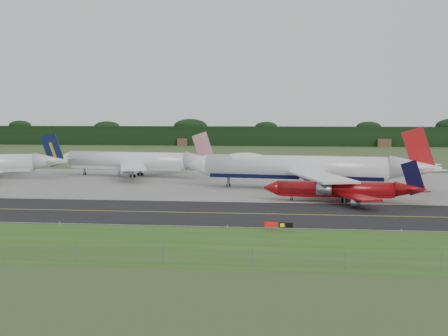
% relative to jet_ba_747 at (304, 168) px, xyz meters
% --- Properties ---
extents(ground, '(600.00, 600.00, 0.00)m').
position_rel_jet_ba_747_xyz_m(ground, '(-13.54, -37.96, -5.79)').
color(ground, '#415527').
rests_on(ground, ground).
extents(grass_verge, '(400.00, 30.00, 0.01)m').
position_rel_jet_ba_747_xyz_m(grass_verge, '(-13.54, -72.96, -5.79)').
color(grass_verge, '#2D5318').
rests_on(grass_verge, ground).
extents(taxiway, '(400.00, 32.00, 0.02)m').
position_rel_jet_ba_747_xyz_m(taxiway, '(-13.54, -41.96, -5.78)').
color(taxiway, black).
rests_on(taxiway, ground).
extents(apron, '(400.00, 78.00, 0.01)m').
position_rel_jet_ba_747_xyz_m(apron, '(-13.54, 13.04, -5.78)').
color(apron, gray).
rests_on(apron, ground).
extents(taxiway_centreline, '(400.00, 0.40, 0.00)m').
position_rel_jet_ba_747_xyz_m(taxiway_centreline, '(-13.54, -41.96, -5.76)').
color(taxiway_centreline, yellow).
rests_on(taxiway_centreline, taxiway).
extents(taxiway_edge_line, '(400.00, 0.25, 0.00)m').
position_rel_jet_ba_747_xyz_m(taxiway_edge_line, '(-13.54, -57.46, -5.76)').
color(taxiway_edge_line, silver).
rests_on(taxiway_edge_line, taxiway).
extents(perimeter_fence, '(320.00, 0.10, 320.00)m').
position_rel_jet_ba_747_xyz_m(perimeter_fence, '(-13.54, -85.96, -4.69)').
color(perimeter_fence, slate).
rests_on(perimeter_fence, ground).
extents(horizon_treeline, '(700.00, 25.00, 12.00)m').
position_rel_jet_ba_747_xyz_m(horizon_treeline, '(-13.54, 235.81, -0.32)').
color(horizon_treeline, black).
rests_on(horizon_treeline, ground).
extents(jet_ba_747, '(67.64, 55.53, 17.02)m').
position_rel_jet_ba_747_xyz_m(jet_ba_747, '(0.00, 0.00, 0.00)').
color(jet_ba_747, white).
rests_on(jet_ba_747, ground).
extents(jet_red_737, '(36.69, 29.89, 9.91)m').
position_rel_jet_ba_747_xyz_m(jet_red_737, '(8.88, -22.50, -3.05)').
color(jet_red_737, maroon).
rests_on(jet_red_737, ground).
extents(jet_star_tail, '(55.63, 46.10, 14.68)m').
position_rel_jet_ba_747_xyz_m(jet_star_tail, '(-53.47, 28.16, -0.90)').
color(jet_star_tail, white).
rests_on(jet_star_tail, ground).
extents(taxiway_sign, '(4.85, 0.48, 1.62)m').
position_rel_jet_ba_747_xyz_m(taxiway_sign, '(-4.92, -60.74, -4.65)').
color(taxiway_sign, slate).
rests_on(taxiway_sign, ground).
extents(edge_marker_left, '(0.16, 0.16, 0.50)m').
position_rel_jet_ba_747_xyz_m(edge_marker_left, '(-44.76, -58.46, -5.54)').
color(edge_marker_left, yellow).
rests_on(edge_marker_left, ground).
extents(edge_marker_center, '(0.16, 0.16, 0.50)m').
position_rel_jet_ba_747_xyz_m(edge_marker_center, '(-13.99, -58.46, -5.54)').
color(edge_marker_center, yellow).
rests_on(edge_marker_center, ground).
extents(edge_marker_right, '(0.16, 0.16, 0.50)m').
position_rel_jet_ba_747_xyz_m(edge_marker_right, '(15.92, -58.46, -5.54)').
color(edge_marker_right, yellow).
rests_on(edge_marker_right, ground).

